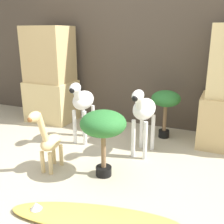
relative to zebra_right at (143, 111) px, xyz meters
name	(u,v)px	position (x,y,z in m)	size (l,w,h in m)	color
ground_plane	(73,184)	(-0.35, -0.78, -0.47)	(14.00, 14.00, 0.00)	#B2A88E
wall_back	(140,41)	(-0.35, 0.93, 0.63)	(6.40, 0.08, 2.20)	#473D33
rock_pillar_left	(50,77)	(-1.51, 0.56, 0.15)	(0.63, 0.50, 1.29)	#DBC184
zebra_right	(143,111)	(0.00, 0.00, 0.00)	(0.22, 0.48, 0.71)	white
zebra_left	(82,102)	(-0.72, 0.06, 0.00)	(0.24, 0.48, 0.71)	white
giraffe_figurine	(48,140)	(-0.66, -0.66, -0.17)	(0.15, 0.41, 0.61)	#E0C184
potted_palm_front	(103,126)	(-0.18, -0.54, -0.01)	(0.39, 0.39, 0.59)	black
potted_palm_back	(166,101)	(0.11, 0.54, -0.02)	(0.34, 0.34, 0.57)	black
surfboard	(93,217)	(0.00, -1.09, -0.44)	(1.21, 0.54, 0.09)	gold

